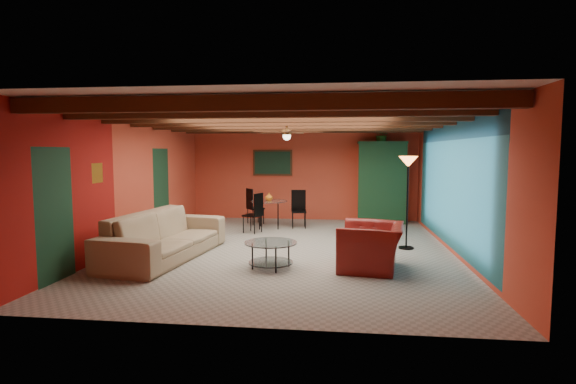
# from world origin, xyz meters

# --- Properties ---
(room) EXTENTS (6.52, 8.01, 2.71)m
(room) POSITION_xyz_m (0.00, 0.11, 2.36)
(room) COLOR gray
(room) RESTS_ON ground
(sofa) EXTENTS (1.53, 3.08, 0.86)m
(sofa) POSITION_xyz_m (-2.15, -0.98, 0.43)
(sofa) COLOR #8E785B
(sofa) RESTS_ON ground
(armchair) EXTENTS (1.20, 1.32, 0.77)m
(armchair) POSITION_xyz_m (1.60, -1.31, 0.38)
(armchair) COLOR maroon
(armchair) RESTS_ON ground
(coffee_table) EXTENTS (1.16, 1.16, 0.46)m
(coffee_table) POSITION_xyz_m (-0.10, -1.46, 0.23)
(coffee_table) COLOR white
(coffee_table) RESTS_ON ground
(dining_table) EXTENTS (2.13, 2.13, 0.98)m
(dining_table) POSITION_xyz_m (-0.76, 2.43, 0.49)
(dining_table) COLOR white
(dining_table) RESTS_ON ground
(armoire) EXTENTS (1.25, 0.62, 2.19)m
(armoire) POSITION_xyz_m (2.20, 3.70, 1.10)
(armoire) COLOR brown
(armoire) RESTS_ON ground
(floor_lamp) EXTENTS (0.42, 0.42, 1.90)m
(floor_lamp) POSITION_xyz_m (2.42, 0.35, 0.95)
(floor_lamp) COLOR black
(floor_lamp) RESTS_ON ground
(ceiling_fan) EXTENTS (1.50, 1.50, 0.44)m
(ceiling_fan) POSITION_xyz_m (0.00, 0.00, 2.36)
(ceiling_fan) COLOR #472614
(ceiling_fan) RESTS_ON ceiling
(painting) EXTENTS (1.05, 0.03, 0.65)m
(painting) POSITION_xyz_m (-0.90, 3.96, 1.65)
(painting) COLOR black
(painting) RESTS_ON wall_back
(potted_plant) EXTENTS (0.50, 0.45, 0.51)m
(potted_plant) POSITION_xyz_m (2.20, 3.70, 2.45)
(potted_plant) COLOR #26661E
(potted_plant) RESTS_ON armoire
(vase) EXTENTS (0.23, 0.23, 0.21)m
(vase) POSITION_xyz_m (-0.76, 2.43, 1.09)
(vase) COLOR orange
(vase) RESTS_ON dining_table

